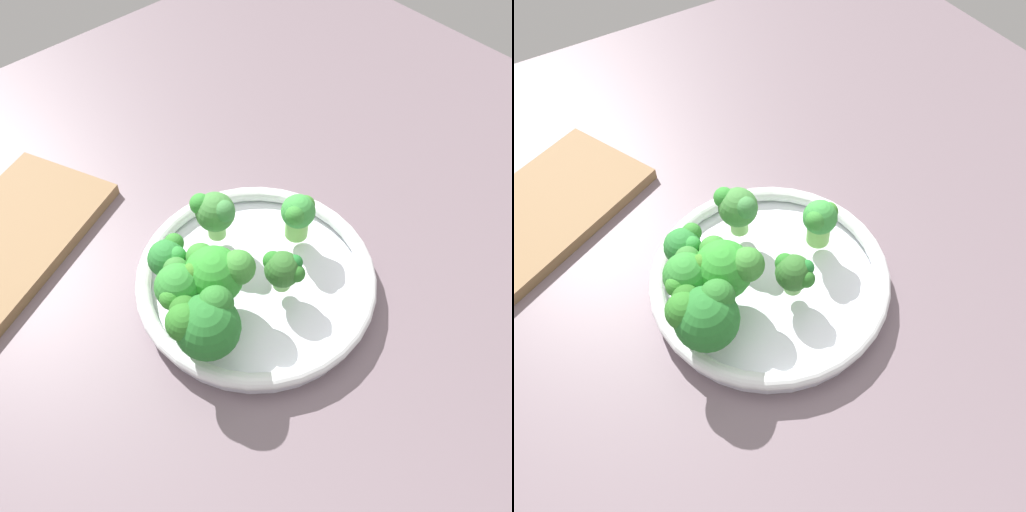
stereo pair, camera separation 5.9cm
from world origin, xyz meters
The scene contains 10 objects.
ground_plane centered at (0.00, 0.00, -1.25)cm, with size 130.00×130.00×2.50cm, color slate.
bowl centered at (0.76, 3.25, 1.66)cm, with size 27.81×27.81×3.26cm.
broccoli_floret_0 centered at (1.77, -0.14, 6.23)cm, with size 4.10×4.85×5.03cm.
broccoli_floret_1 centered at (8.07, 4.10, 6.92)cm, with size 4.49×4.01×6.08cm.
broccoli_floret_2 centered at (-6.65, 9.23, 6.53)cm, with size 4.83×4.26×5.52cm.
broccoli_floret_3 centered at (0.93, 10.48, 7.28)cm, with size 4.65×5.23×6.35cm.
broccoli_floret_4 centered at (-9.17, -0.16, 7.67)cm, with size 7.07×7.28×7.69cm.
broccoli_floret_5 centered at (-4.47, 3.69, 7.54)cm, with size 7.07×7.60×7.31cm.
broccoli_floret_6 centered at (-8.39, 4.97, 7.56)cm, with size 5.50×5.54×6.88cm.
cutting_board centered at (-18.64, 28.64, 0.80)cm, with size 27.91×15.49×1.60cm, color olive.
Camera 1 is at (-22.65, -22.75, 53.26)cm, focal length 37.47 mm.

